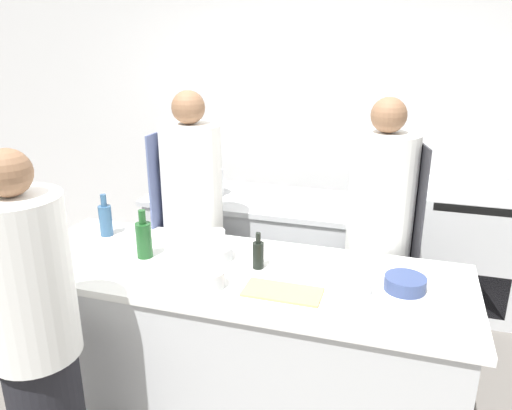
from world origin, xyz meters
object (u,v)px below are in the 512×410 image
object	(u,v)px
chef_at_pass_far	(193,227)
bottle_vinegar	(143,239)
chef_at_stove	(378,244)
bowl_prep_small	(354,287)
bottle_olive_oil	(106,219)
cup	(217,236)
bottle_wine	(258,254)
bowl_ceramic_blue	(207,278)
chef_at_prep_near	(35,340)
bowl_mixing_large	(213,252)
stockpot	(209,182)
oven_range	(466,249)
bowl_wooden_salad	(405,283)

from	to	relation	value
chef_at_pass_far	bottle_vinegar	size ratio (longest dim) A/B	6.41
chef_at_stove	bowl_prep_small	xyz separation A→B (m)	(-0.07, -0.72, 0.07)
bottle_olive_oil	cup	world-z (taller)	bottle_olive_oil
chef_at_stove	bottle_wine	bearing A→B (deg)	-59.16
bottle_olive_oil	bowl_prep_small	xyz separation A→B (m)	(1.56, -0.28, -0.07)
chef_at_pass_far	bowl_ceramic_blue	size ratio (longest dim) A/B	10.21
chef_at_prep_near	bottle_wine	size ratio (longest dim) A/B	8.42
chef_at_prep_near	bowl_ceramic_blue	distance (m)	0.82
bowl_mixing_large	cup	world-z (taller)	cup
bowl_ceramic_blue	chef_at_prep_near	bearing A→B (deg)	-137.28
bowl_prep_small	bowl_mixing_large	bearing A→B (deg)	168.77
bottle_olive_oil	bottle_vinegar	distance (m)	0.44
bottle_wine	cup	xyz separation A→B (m)	(-0.34, 0.25, -0.04)
bottle_olive_oil	bowl_ceramic_blue	size ratio (longest dim) A/B	1.52
chef_at_prep_near	bottle_wine	xyz separation A→B (m)	(0.78, 0.82, 0.15)
chef_at_pass_far	bottle_olive_oil	distance (m)	0.57
bowl_mixing_large	stockpot	xyz separation A→B (m)	(-0.45, 1.06, 0.07)
chef_at_stove	bottle_olive_oil	xyz separation A→B (m)	(-1.63, -0.44, 0.14)
bottle_vinegar	stockpot	world-z (taller)	bottle_vinegar
bowl_ceramic_blue	stockpot	size ratio (longest dim) A/B	0.78
bottle_olive_oil	stockpot	world-z (taller)	bottle_olive_oil
oven_range	chef_at_stove	xyz separation A→B (m)	(-0.64, -1.06, 0.40)
bottle_vinegar	bowl_prep_small	bearing A→B (deg)	-2.93
chef_at_prep_near	bowl_wooden_salad	xyz separation A→B (m)	(1.54, 0.80, 0.11)
bowl_ceramic_blue	stockpot	world-z (taller)	stockpot
cup	stockpot	distance (m)	0.93
chef_at_pass_far	bowl_ceramic_blue	world-z (taller)	chef_at_pass_far
bottle_vinegar	bottle_wine	size ratio (longest dim) A/B	1.38
stockpot	bottle_olive_oil	bearing A→B (deg)	-107.91
bowl_wooden_salad	bottle_olive_oil	bearing A→B (deg)	174.44
oven_range	bottle_vinegar	size ratio (longest dim) A/B	3.49
bowl_prep_small	bottle_wine	bearing A→B (deg)	167.10
bowl_mixing_large	stockpot	bearing A→B (deg)	113.25
bowl_prep_small	bowl_ceramic_blue	world-z (taller)	bowl_ceramic_blue
chef_at_prep_near	chef_at_stove	distance (m)	1.98
bottle_vinegar	bowl_prep_small	distance (m)	1.18
bowl_wooden_salad	stockpot	distance (m)	1.87
bottle_olive_oil	bowl_prep_small	world-z (taller)	bottle_olive_oil
bottle_olive_oil	bowl_wooden_salad	world-z (taller)	bottle_olive_oil
oven_range	chef_at_prep_near	xyz separation A→B (m)	(-2.02, -2.48, 0.36)
chef_at_prep_near	chef_at_pass_far	bearing A→B (deg)	-9.03
bowl_mixing_large	bowl_wooden_salad	size ratio (longest dim) A/B	1.13
bowl_ceramic_blue	stockpot	xyz separation A→B (m)	(-0.55, 1.37, 0.06)
chef_at_prep_near	bowl_ceramic_blue	size ratio (longest dim) A/B	9.73
bottle_wine	stockpot	size ratio (longest dim) A/B	0.90
bowl_prep_small	cup	bearing A→B (deg)	156.49
chef_at_stove	bottle_wine	xyz separation A→B (m)	(-0.59, -0.60, 0.12)
bottle_wine	bowl_prep_small	distance (m)	0.54
bottle_wine	bowl_ceramic_blue	distance (m)	0.33
bowl_mixing_large	bowl_prep_small	world-z (taller)	bowl_mixing_large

